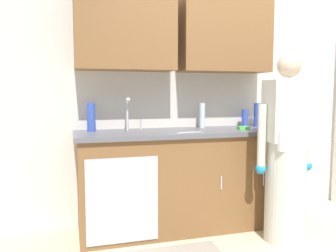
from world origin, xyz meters
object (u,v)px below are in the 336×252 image
(knife_on_counter, at_px, (189,132))
(bottle_water_tall, at_px, (245,118))
(person_at_sink, at_px, (286,163))
(sink, at_px, (134,133))
(bottle_cleaner_spray, at_px, (91,117))
(sponge, at_px, (243,128))
(bottle_dish_liquid, at_px, (258,115))
(cup_by_sink, at_px, (268,125))
(bottle_soap, at_px, (202,115))

(knife_on_counter, bearing_deg, bottle_water_tall, 13.75)
(person_at_sink, height_order, knife_on_counter, person_at_sink)
(sink, bearing_deg, bottle_cleaner_spray, 158.30)
(sponge, bearing_deg, person_at_sink, -69.85)
(bottle_cleaner_spray, bearing_deg, bottle_dish_liquid, -0.35)
(bottle_water_tall, xyz_separation_m, cup_by_sink, (0.07, -0.33, -0.04))
(sponge, bearing_deg, bottle_dish_liquid, 38.86)
(bottle_cleaner_spray, bearing_deg, sponge, -9.62)
(cup_by_sink, distance_m, knife_on_counter, 0.82)
(bottle_water_tall, xyz_separation_m, sponge, (-0.15, -0.26, -0.08))
(bottle_soap, bearing_deg, knife_on_counter, -126.92)
(bottle_water_tall, distance_m, sponge, 0.31)
(sink, height_order, bottle_water_tall, sink)
(bottle_soap, relative_size, bottle_cleaner_spray, 0.97)
(cup_by_sink, xyz_separation_m, sponge, (-0.22, 0.07, -0.03))
(person_at_sink, distance_m, knife_on_counter, 0.88)
(cup_by_sink, bearing_deg, bottle_water_tall, 101.59)
(bottle_soap, distance_m, bottle_dish_liquid, 0.62)
(cup_by_sink, xyz_separation_m, knife_on_counter, (-0.82, -0.03, -0.04))
(cup_by_sink, relative_size, sponge, 0.87)
(person_at_sink, bearing_deg, cup_by_sink, 82.32)
(knife_on_counter, height_order, sponge, sponge)
(cup_by_sink, height_order, knife_on_counter, cup_by_sink)
(bottle_dish_liquid, distance_m, bottle_water_tall, 0.14)
(bottle_cleaner_spray, distance_m, cup_by_sink, 1.68)
(person_at_sink, distance_m, sponge, 0.55)
(bottle_water_tall, relative_size, sponge, 1.64)
(bottle_dish_liquid, bearing_deg, bottle_water_tall, 169.85)
(sink, relative_size, knife_on_counter, 2.08)
(bottle_cleaner_spray, distance_m, sponge, 1.45)
(bottle_cleaner_spray, relative_size, cup_by_sink, 2.72)
(bottle_soap, bearing_deg, cup_by_sink, -30.50)
(knife_on_counter, bearing_deg, person_at_sink, -36.67)
(bottle_soap, bearing_deg, bottle_dish_liquid, -1.81)
(sink, distance_m, cup_by_sink, 1.29)
(bottle_soap, distance_m, sponge, 0.43)
(bottle_cleaner_spray, distance_m, knife_on_counter, 0.91)
(bottle_soap, relative_size, bottle_water_tall, 1.40)
(person_at_sink, height_order, bottle_water_tall, person_at_sink)
(bottle_dish_liquid, relative_size, bottle_water_tall, 1.36)
(person_at_sink, xyz_separation_m, sponge, (-0.17, 0.46, 0.26))
(bottle_water_tall, distance_m, cup_by_sink, 0.34)
(bottle_dish_liquid, height_order, cup_by_sink, bottle_dish_liquid)
(bottle_cleaner_spray, bearing_deg, bottle_water_tall, 0.50)
(cup_by_sink, bearing_deg, bottle_soap, 149.50)
(sink, distance_m, sponge, 1.06)
(bottle_dish_liquid, distance_m, bottle_cleaner_spray, 1.71)
(bottle_dish_liquid, height_order, knife_on_counter, bottle_dish_liquid)
(sponge, bearing_deg, knife_on_counter, -169.96)
(sink, height_order, bottle_cleaner_spray, sink)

